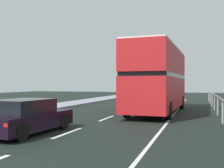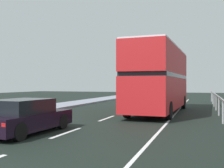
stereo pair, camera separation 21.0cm
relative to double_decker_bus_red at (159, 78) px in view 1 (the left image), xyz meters
The scene contains 3 objects.
lane_paint_markings 6.51m from the double_decker_bus_red, 93.31° to the right, with size 3.56×46.00×0.01m.
double_decker_bus_red is the anchor object (origin of this frame).
hatchback_car_near 10.19m from the double_decker_bus_red, 112.64° to the right, with size 2.05×4.18×1.33m.
Camera 1 is at (4.87, -3.45, 1.92)m, focal length 43.69 mm.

